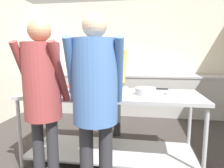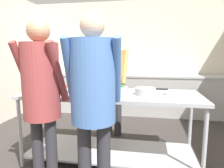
{
  "view_description": "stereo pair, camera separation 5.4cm",
  "coord_description": "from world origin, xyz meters",
  "px_view_note": "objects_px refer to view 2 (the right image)",
  "views": [
    {
      "loc": [
        0.37,
        -0.97,
        1.38
      ],
      "look_at": [
        -0.03,
        1.57,
        1.0
      ],
      "focal_mm": 32.0,
      "sensor_mm": 36.0,
      "label": 1
    },
    {
      "loc": [
        0.42,
        -0.96,
        1.38
      ],
      "look_at": [
        -0.03,
        1.57,
        1.0
      ],
      "focal_mm": 32.0,
      "sensor_mm": 36.0,
      "label": 2
    }
  ],
  "objects_px": {
    "serving_tray_roast": "(96,87)",
    "plate_stack": "(176,94)",
    "sauce_pan": "(145,91)",
    "guest_serving_right": "(41,89)",
    "serving_tray_vegetables": "(60,88)",
    "broccoli_bowl": "(120,88)",
    "water_bottle": "(116,70)",
    "guest_serving_left": "(93,92)",
    "cook_behind_counter": "(113,76)"
  },
  "relations": [
    {
      "from": "broccoli_bowl",
      "to": "sauce_pan",
      "type": "bearing_deg",
      "value": -30.2
    },
    {
      "from": "plate_stack",
      "to": "cook_behind_counter",
      "type": "distance_m",
      "value": 1.23
    },
    {
      "from": "serving_tray_vegetables",
      "to": "cook_behind_counter",
      "type": "xyz_separation_m",
      "value": [
        0.61,
        0.72,
        0.09
      ]
    },
    {
      "from": "guest_serving_right",
      "to": "broccoli_bowl",
      "type": "bearing_deg",
      "value": 54.61
    },
    {
      "from": "sauce_pan",
      "to": "guest_serving_left",
      "type": "bearing_deg",
      "value": -120.3
    },
    {
      "from": "guest_serving_left",
      "to": "cook_behind_counter",
      "type": "distance_m",
      "value": 1.61
    },
    {
      "from": "serving_tray_vegetables",
      "to": "serving_tray_roast",
      "type": "xyz_separation_m",
      "value": [
        0.47,
        0.14,
        -0.0
      ]
    },
    {
      "from": "serving_tray_roast",
      "to": "guest_serving_right",
      "type": "bearing_deg",
      "value": -106.14
    },
    {
      "from": "plate_stack",
      "to": "sauce_pan",
      "type": "bearing_deg",
      "value": -174.27
    },
    {
      "from": "serving_tray_vegetables",
      "to": "guest_serving_right",
      "type": "distance_m",
      "value": 0.86
    },
    {
      "from": "serving_tray_vegetables",
      "to": "broccoli_bowl",
      "type": "distance_m",
      "value": 0.83
    },
    {
      "from": "serving_tray_roast",
      "to": "broccoli_bowl",
      "type": "distance_m",
      "value": 0.36
    },
    {
      "from": "serving_tray_vegetables",
      "to": "plate_stack",
      "type": "bearing_deg",
      "value": -3.31
    },
    {
      "from": "plate_stack",
      "to": "guest_serving_right",
      "type": "height_order",
      "value": "guest_serving_right"
    },
    {
      "from": "serving_tray_roast",
      "to": "cook_behind_counter",
      "type": "distance_m",
      "value": 0.61
    },
    {
      "from": "broccoli_bowl",
      "to": "sauce_pan",
      "type": "height_order",
      "value": "broccoli_bowl"
    },
    {
      "from": "guest_serving_left",
      "to": "cook_behind_counter",
      "type": "bearing_deg",
      "value": 93.7
    },
    {
      "from": "serving_tray_vegetables",
      "to": "plate_stack",
      "type": "xyz_separation_m",
      "value": [
        1.53,
        -0.09,
        -0.01
      ]
    },
    {
      "from": "plate_stack",
      "to": "guest_serving_left",
      "type": "relative_size",
      "value": 0.16
    },
    {
      "from": "guest_serving_right",
      "to": "plate_stack",
      "type": "bearing_deg",
      "value": 28.93
    },
    {
      "from": "serving_tray_roast",
      "to": "broccoli_bowl",
      "type": "relative_size",
      "value": 2.36
    },
    {
      "from": "guest_serving_left",
      "to": "cook_behind_counter",
      "type": "relative_size",
      "value": 1.04
    },
    {
      "from": "sauce_pan",
      "to": "guest_serving_right",
      "type": "height_order",
      "value": "guest_serving_right"
    },
    {
      "from": "serving_tray_vegetables",
      "to": "broccoli_bowl",
      "type": "xyz_separation_m",
      "value": [
        0.83,
        0.07,
        0.01
      ]
    },
    {
      "from": "guest_serving_left",
      "to": "guest_serving_right",
      "type": "distance_m",
      "value": 0.53
    },
    {
      "from": "plate_stack",
      "to": "water_bottle",
      "type": "xyz_separation_m",
      "value": [
        -1.06,
        2.1,
        0.11
      ]
    },
    {
      "from": "sauce_pan",
      "to": "guest_serving_right",
      "type": "xyz_separation_m",
      "value": [
        -0.96,
        -0.7,
        0.11
      ]
    },
    {
      "from": "guest_serving_right",
      "to": "water_bottle",
      "type": "relative_size",
      "value": 7.09
    },
    {
      "from": "cook_behind_counter",
      "to": "water_bottle",
      "type": "bearing_deg",
      "value": 96.51
    },
    {
      "from": "serving_tray_roast",
      "to": "guest_serving_left",
      "type": "height_order",
      "value": "guest_serving_left"
    },
    {
      "from": "serving_tray_vegetables",
      "to": "broccoli_bowl",
      "type": "relative_size",
      "value": 2.23
    },
    {
      "from": "serving_tray_roast",
      "to": "plate_stack",
      "type": "relative_size",
      "value": 1.63
    },
    {
      "from": "serving_tray_roast",
      "to": "plate_stack",
      "type": "height_order",
      "value": "serving_tray_roast"
    },
    {
      "from": "sauce_pan",
      "to": "water_bottle",
      "type": "height_order",
      "value": "water_bottle"
    },
    {
      "from": "guest_serving_left",
      "to": "serving_tray_vegetables",
      "type": "bearing_deg",
      "value": 129.19
    },
    {
      "from": "serving_tray_roast",
      "to": "sauce_pan",
      "type": "relative_size",
      "value": 1.15
    },
    {
      "from": "serving_tray_roast",
      "to": "guest_serving_left",
      "type": "bearing_deg",
      "value": -76.57
    },
    {
      "from": "guest_serving_left",
      "to": "sauce_pan",
      "type": "bearing_deg",
      "value": 59.7
    },
    {
      "from": "cook_behind_counter",
      "to": "broccoli_bowl",
      "type": "bearing_deg",
      "value": -71.9
    },
    {
      "from": "serving_tray_vegetables",
      "to": "guest_serving_left",
      "type": "relative_size",
      "value": 0.25
    },
    {
      "from": "serving_tray_vegetables",
      "to": "plate_stack",
      "type": "relative_size",
      "value": 1.54
    },
    {
      "from": "broccoli_bowl",
      "to": "water_bottle",
      "type": "xyz_separation_m",
      "value": [
        -0.36,
        1.94,
        0.09
      ]
    },
    {
      "from": "serving_tray_roast",
      "to": "water_bottle",
      "type": "xyz_separation_m",
      "value": [
        -0.01,
        1.87,
        0.1
      ]
    },
    {
      "from": "broccoli_bowl",
      "to": "serving_tray_roast",
      "type": "bearing_deg",
      "value": 168.36
    },
    {
      "from": "guest_serving_left",
      "to": "water_bottle",
      "type": "bearing_deg",
      "value": 94.95
    },
    {
      "from": "broccoli_bowl",
      "to": "water_bottle",
      "type": "bearing_deg",
      "value": 100.54
    },
    {
      "from": "broccoli_bowl",
      "to": "water_bottle",
      "type": "height_order",
      "value": "water_bottle"
    },
    {
      "from": "guest_serving_left",
      "to": "guest_serving_right",
      "type": "xyz_separation_m",
      "value": [
        -0.52,
        0.06,
        -0.0
      ]
    },
    {
      "from": "serving_tray_roast",
      "to": "water_bottle",
      "type": "relative_size",
      "value": 1.88
    },
    {
      "from": "serving_tray_roast",
      "to": "sauce_pan",
      "type": "distance_m",
      "value": 0.74
    }
  ]
}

